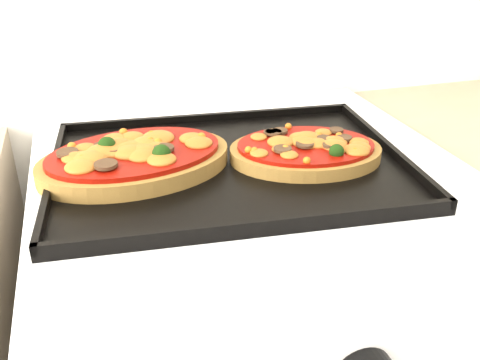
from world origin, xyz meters
name	(u,v)px	position (x,y,z in m)	size (l,w,h in m)	color
baking_tray	(229,163)	(0.01, 1.71, 0.92)	(0.47, 0.35, 0.02)	black
pizza_left	(135,157)	(-0.11, 1.72, 0.94)	(0.26, 0.17, 0.04)	olive
pizza_right	(306,149)	(0.12, 1.69, 0.94)	(0.21, 0.15, 0.03)	olive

